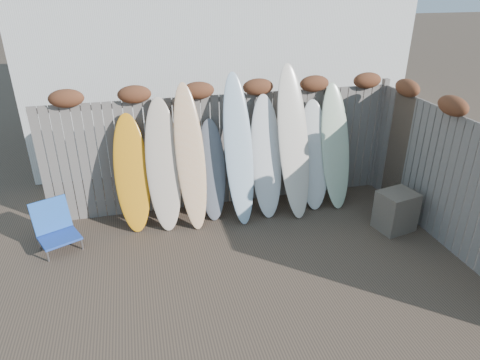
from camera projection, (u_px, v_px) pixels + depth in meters
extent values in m
plane|color=#493A2D|center=(262.00, 284.00, 5.78)|extent=(80.00, 80.00, 0.00)
cube|color=slate|center=(223.00, 151.00, 7.44)|extent=(6.00, 0.10, 2.00)
cube|color=slate|center=(378.00, 134.00, 8.08)|extent=(0.10, 0.10, 2.10)
ellipsoid|color=brown|center=(66.00, 98.00, 6.41)|extent=(0.52, 0.28, 0.28)
ellipsoid|color=brown|center=(134.00, 94.00, 6.63)|extent=(0.52, 0.28, 0.28)
ellipsoid|color=brown|center=(198.00, 90.00, 6.85)|extent=(0.52, 0.28, 0.28)
ellipsoid|color=brown|center=(258.00, 87.00, 7.07)|extent=(0.52, 0.28, 0.28)
ellipsoid|color=brown|center=(314.00, 84.00, 7.28)|extent=(0.52, 0.28, 0.28)
ellipsoid|color=brown|center=(367.00, 80.00, 7.50)|extent=(0.52, 0.28, 0.28)
cube|color=slate|center=(458.00, 187.00, 6.18)|extent=(0.10, 4.40, 2.00)
ellipsoid|color=brown|center=(453.00, 106.00, 6.04)|extent=(0.28, 0.56, 0.28)
ellipsoid|color=brown|center=(407.00, 88.00, 7.01)|extent=(0.28, 0.56, 0.28)
cube|color=silver|center=(207.00, 11.00, 10.28)|extent=(8.00, 5.00, 6.00)
cube|color=#2247AC|center=(59.00, 238.00, 6.42)|extent=(0.69, 0.66, 0.03)
cube|color=blue|center=(51.00, 215.00, 6.49)|extent=(0.56, 0.38, 0.50)
cylinder|color=silver|center=(48.00, 256.00, 6.18)|extent=(0.04, 0.04, 0.20)
cylinder|color=#B0B1B7|center=(39.00, 243.00, 6.47)|extent=(0.04, 0.04, 0.20)
cylinder|color=silver|center=(82.00, 243.00, 6.47)|extent=(0.04, 0.04, 0.20)
cylinder|color=#A1A0A7|center=(72.00, 232.00, 6.75)|extent=(0.04, 0.04, 0.20)
cube|color=brown|center=(396.00, 211.00, 6.91)|extent=(0.64, 0.57, 0.65)
cube|color=#423228|center=(415.00, 160.00, 7.13)|extent=(0.22, 1.31, 1.98)
ellipsoid|color=orange|center=(132.00, 174.00, 6.79)|extent=(0.55, 0.66, 1.84)
ellipsoid|color=beige|center=(163.00, 165.00, 6.81)|extent=(0.57, 0.75, 2.07)
ellipsoid|color=#E3B480|center=(190.00, 157.00, 6.83)|extent=(0.52, 0.83, 2.28)
ellipsoid|color=slate|center=(212.00, 170.00, 7.13)|extent=(0.51, 0.63, 1.66)
ellipsoid|color=#ADC6D9|center=(239.00, 150.00, 6.96)|extent=(0.49, 0.85, 2.40)
ellipsoid|color=white|center=(266.00, 157.00, 7.19)|extent=(0.56, 0.74, 2.02)
ellipsoid|color=beige|center=(294.00, 143.00, 7.12)|extent=(0.60, 0.91, 2.49)
ellipsoid|color=silver|center=(314.00, 155.00, 7.45)|extent=(0.60, 0.71, 1.86)
ellipsoid|color=beige|center=(335.00, 147.00, 7.46)|extent=(0.54, 0.76, 2.13)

